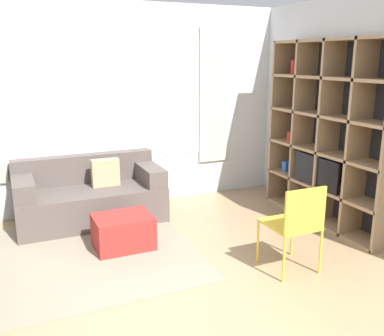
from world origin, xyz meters
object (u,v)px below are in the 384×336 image
at_px(shelving_unit, 330,135).
at_px(ottoman, 123,232).
at_px(folding_chair, 296,221).
at_px(couch_main, 90,197).

xyz_separation_m(shelving_unit, ottoman, (-2.53, 0.23, -0.91)).
bearing_deg(ottoman, shelving_unit, -5.14).
relative_size(ottoman, folding_chair, 0.70).
height_order(shelving_unit, couch_main, shelving_unit).
bearing_deg(couch_main, shelving_unit, -23.46).
bearing_deg(shelving_unit, ottoman, 174.86).
relative_size(couch_main, folding_chair, 2.05).
distance_m(couch_main, folding_chair, 2.61).
bearing_deg(folding_chair, couch_main, -54.63).
distance_m(couch_main, ottoman, 0.96).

